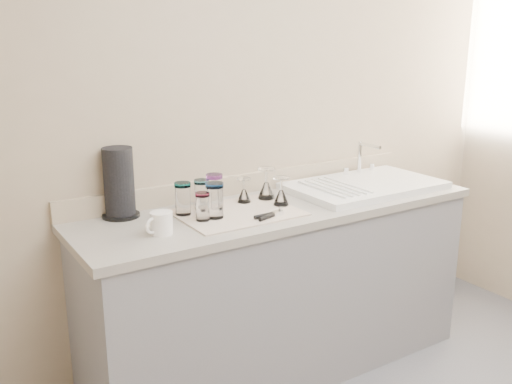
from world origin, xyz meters
TOP-DOWN VIEW (x-y plane):
  - counter_unit at (0.00, 1.20)m, footprint 2.06×0.62m
  - sink_unit at (0.55, 1.20)m, footprint 0.82×0.50m
  - dish_towel at (-0.26, 1.19)m, footprint 0.55×0.42m
  - tumbler_teal at (-0.49, 1.29)m, footprint 0.08×0.08m
  - tumbler_cyan at (-0.38, 1.31)m, footprint 0.07×0.07m
  - tumbler_purple at (-0.30, 1.32)m, footprint 0.08×0.08m
  - tumbler_magenta at (-0.45, 1.16)m, footprint 0.06×0.06m
  - tumbler_blue at (-0.39, 1.16)m, footprint 0.08×0.08m
  - goblet_back_left at (-0.15, 1.31)m, footprint 0.07×0.07m
  - goblet_back_right at (-0.02, 1.30)m, footprint 0.09×0.09m
  - goblet_front_right at (-0.02, 1.17)m, footprint 0.08×0.08m
  - can_opener at (-0.18, 1.04)m, footprint 0.16×0.07m
  - white_mug at (-0.67, 1.11)m, footprint 0.14×0.12m
  - paper_towel_roll at (-0.73, 1.43)m, footprint 0.17×0.17m

SIDE VIEW (x-z plane):
  - counter_unit at x=0.00m, z-range 0.00..0.90m
  - dish_towel at x=-0.26m, z-range 0.90..0.91m
  - can_opener at x=-0.18m, z-range 0.91..0.93m
  - sink_unit at x=0.55m, z-range 0.81..1.03m
  - white_mug at x=-0.67m, z-range 0.90..1.00m
  - goblet_back_left at x=-0.15m, z-range 0.89..1.01m
  - goblet_front_right at x=-0.02m, z-range 0.89..1.02m
  - goblet_back_right at x=-0.02m, z-range 0.88..1.04m
  - tumbler_magenta at x=-0.45m, z-range 0.91..1.04m
  - tumbler_cyan at x=-0.38m, z-range 0.91..1.05m
  - tumbler_teal at x=-0.49m, z-range 0.91..1.06m
  - tumbler_purple at x=-0.30m, z-range 0.91..1.07m
  - tumbler_blue at x=-0.39m, z-range 0.91..1.07m
  - paper_towel_roll at x=-0.73m, z-range 0.90..1.22m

